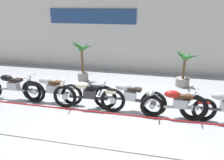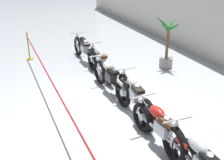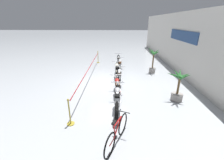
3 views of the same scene
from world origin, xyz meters
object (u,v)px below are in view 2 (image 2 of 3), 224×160
(motorcycle_cream_2, at_px, (110,78))
(potted_palm_right_of_row, at_px, (167,44))
(motorcycle_silver_3, at_px, (135,96))
(motorcycle_red_4, at_px, (161,129))
(stanchion_far_left, at_px, (43,70))
(motorcycle_black_0, at_px, (85,50))
(motorcycle_silver_1, at_px, (100,62))

(motorcycle_cream_2, distance_m, potted_palm_right_of_row, 2.88)
(motorcycle_silver_3, xyz_separation_m, motorcycle_red_4, (1.45, -0.13, -0.03))
(motorcycle_silver_3, distance_m, motorcycle_red_4, 1.45)
(potted_palm_right_of_row, bearing_deg, stanchion_far_left, -85.56)
(potted_palm_right_of_row, bearing_deg, motorcycle_black_0, -123.33)
(motorcycle_black_0, distance_m, potted_palm_right_of_row, 3.00)
(motorcycle_red_4, bearing_deg, motorcycle_cream_2, -179.94)
(motorcycle_silver_1, xyz_separation_m, motorcycle_silver_3, (2.62, -0.09, 0.01))
(motorcycle_red_4, bearing_deg, stanchion_far_left, -153.57)
(motorcycle_cream_2, bearing_deg, motorcycle_black_0, 177.30)
(motorcycle_red_4, bearing_deg, motorcycle_black_0, 178.66)
(motorcycle_silver_3, bearing_deg, stanchion_far_left, -137.63)
(motorcycle_silver_3, bearing_deg, motorcycle_red_4, -5.17)
(motorcycle_silver_3, height_order, stanchion_far_left, stanchion_far_left)
(motorcycle_silver_1, relative_size, motorcycle_red_4, 1.03)
(motorcycle_silver_1, relative_size, potted_palm_right_of_row, 1.17)
(motorcycle_red_4, height_order, stanchion_far_left, stanchion_far_left)
(motorcycle_black_0, xyz_separation_m, potted_palm_right_of_row, (1.63, 2.48, 0.39))
(motorcycle_cream_2, relative_size, stanchion_far_left, 0.26)
(motorcycle_silver_3, distance_m, stanchion_far_left, 2.78)
(motorcycle_black_0, distance_m, stanchion_far_left, 2.72)
(motorcycle_black_0, relative_size, motorcycle_silver_3, 1.05)
(motorcycle_silver_1, bearing_deg, potted_palm_right_of_row, 84.30)
(motorcycle_red_4, height_order, potted_palm_right_of_row, potted_palm_right_of_row)
(motorcycle_cream_2, height_order, stanchion_far_left, stanchion_far_left)
(motorcycle_silver_1, bearing_deg, stanchion_far_left, -73.61)
(motorcycle_red_4, bearing_deg, motorcycle_silver_1, 176.87)
(motorcycle_cream_2, relative_size, potted_palm_right_of_row, 1.23)
(motorcycle_cream_2, bearing_deg, motorcycle_silver_1, 170.69)
(motorcycle_silver_1, height_order, potted_palm_right_of_row, potted_palm_right_of_row)
(motorcycle_silver_3, distance_m, potted_palm_right_of_row, 3.46)
(motorcycle_silver_3, bearing_deg, motorcycle_cream_2, -173.86)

